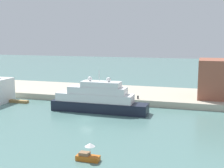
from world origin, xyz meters
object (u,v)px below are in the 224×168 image
person_figure (95,90)px  small_motorboat (88,154)px  parked_car (79,90)px  mooring_bollard (138,97)px  work_barge (17,101)px  large_yacht (98,100)px

person_figure → small_motorboat: bearing=-71.2°
parked_car → mooring_bollard: size_ratio=4.63×
mooring_bollard → small_motorboat: bearing=-89.0°
small_motorboat → person_figure: 46.23m
parked_car → person_figure: size_ratio=2.42×
small_motorboat → work_barge: (-33.35, 31.64, -0.58)m
person_figure → large_yacht: bearing=-67.4°
large_yacht → parked_car: large_yacht is taller
small_motorboat → mooring_bollard: size_ratio=4.06×
person_figure → work_barge: bearing=-146.8°
large_yacht → work_barge: large_yacht is taller
small_motorboat → mooring_bollard: 38.26m
small_motorboat → work_barge: bearing=136.5°
large_yacht → small_motorboat: bearing=-73.4°
small_motorboat → person_figure: size_ratio=2.12×
parked_car → small_motorboat: bearing=-65.6°
parked_car → mooring_bollard: parked_car is taller
parked_car → mooring_bollard: bearing=-14.1°
work_barge → large_yacht: bearing=-7.6°
small_motorboat → parked_car: 47.20m
person_figure → mooring_bollard: (14.25, -5.50, -0.33)m
large_yacht → mooring_bollard: 12.66m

